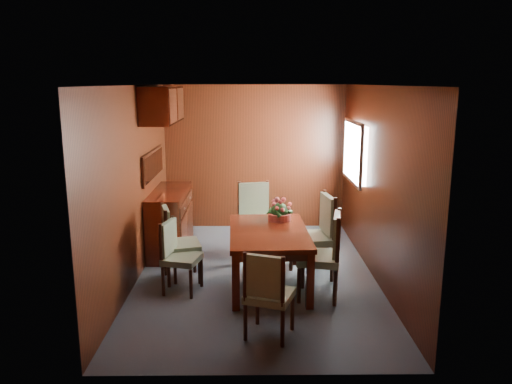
{
  "coord_description": "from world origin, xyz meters",
  "views": [
    {
      "loc": [
        -0.06,
        -6.05,
        2.44
      ],
      "look_at": [
        0.0,
        0.23,
        1.05
      ],
      "focal_mm": 35.0,
      "sensor_mm": 36.0,
      "label": 1
    }
  ],
  "objects_px": {
    "chair_left_near": "(177,252)",
    "chair_right_near": "(326,251)",
    "sideboard": "(170,221)",
    "chair_head": "(267,290)",
    "dining_table": "(269,238)",
    "flower_centerpiece": "(280,209)"
  },
  "relations": [
    {
      "from": "chair_left_near",
      "to": "chair_right_near",
      "type": "bearing_deg",
      "value": 97.18
    },
    {
      "from": "chair_left_near",
      "to": "chair_head",
      "type": "relative_size",
      "value": 0.97
    },
    {
      "from": "dining_table",
      "to": "sideboard",
      "type": "bearing_deg",
      "value": 134.87
    },
    {
      "from": "dining_table",
      "to": "chair_head",
      "type": "distance_m",
      "value": 1.32
    },
    {
      "from": "chair_left_near",
      "to": "chair_right_near",
      "type": "relative_size",
      "value": 0.86
    },
    {
      "from": "chair_left_near",
      "to": "flower_centerpiece",
      "type": "height_order",
      "value": "flower_centerpiece"
    },
    {
      "from": "chair_right_near",
      "to": "dining_table",
      "type": "bearing_deg",
      "value": 70.61
    },
    {
      "from": "chair_left_near",
      "to": "flower_centerpiece",
      "type": "distance_m",
      "value": 1.44
    },
    {
      "from": "chair_head",
      "to": "chair_left_near",
      "type": "bearing_deg",
      "value": 151.81
    },
    {
      "from": "dining_table",
      "to": "flower_centerpiece",
      "type": "height_order",
      "value": "flower_centerpiece"
    },
    {
      "from": "dining_table",
      "to": "chair_right_near",
      "type": "distance_m",
      "value": 0.74
    },
    {
      "from": "sideboard",
      "to": "chair_right_near",
      "type": "height_order",
      "value": "chair_right_near"
    },
    {
      "from": "dining_table",
      "to": "chair_left_near",
      "type": "height_order",
      "value": "chair_left_near"
    },
    {
      "from": "dining_table",
      "to": "chair_head",
      "type": "bearing_deg",
      "value": -94.63
    },
    {
      "from": "flower_centerpiece",
      "to": "dining_table",
      "type": "bearing_deg",
      "value": -109.44
    },
    {
      "from": "chair_right_near",
      "to": "sideboard",
      "type": "bearing_deg",
      "value": 61.75
    },
    {
      "from": "chair_left_near",
      "to": "chair_right_near",
      "type": "height_order",
      "value": "chair_right_near"
    },
    {
      "from": "dining_table",
      "to": "flower_centerpiece",
      "type": "distance_m",
      "value": 0.53
    },
    {
      "from": "chair_right_near",
      "to": "chair_head",
      "type": "relative_size",
      "value": 1.13
    },
    {
      "from": "sideboard",
      "to": "flower_centerpiece",
      "type": "relative_size",
      "value": 4.4
    },
    {
      "from": "chair_right_near",
      "to": "chair_head",
      "type": "bearing_deg",
      "value": 154.84
    },
    {
      "from": "dining_table",
      "to": "chair_head",
      "type": "xyz_separation_m",
      "value": [
        -0.06,
        -1.32,
        -0.1
      ]
    }
  ]
}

